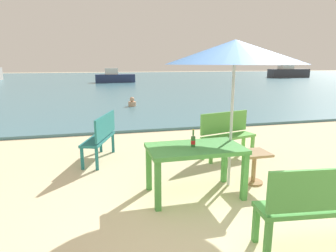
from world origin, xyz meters
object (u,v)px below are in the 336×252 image
bench_green_right (227,132)px  boat_cargo_ship (115,77)px  beer_bottle_amber (193,141)px  swimmer_person (132,103)px  boat_tanker (288,72)px  patio_umbrella (235,52)px  side_table_wood (254,163)px  picnic_table_green (195,154)px  bench_green_left (317,203)px  bench_teal_center (101,135)px

bench_green_right → boat_cargo_ship: size_ratio=0.33×
beer_bottle_amber → swimmer_person: size_ratio=0.65×
boat_tanker → boat_cargo_ship: size_ratio=1.40×
patio_umbrella → side_table_wood: bearing=-3.1°
picnic_table_green → patio_umbrella: patio_umbrella is taller
patio_umbrella → boat_cargo_ship: 24.52m
swimmer_person → bench_green_right: bearing=-81.2°
bench_green_left → boat_cargo_ship: 26.22m
swimmer_person → side_table_wood: bearing=-83.6°
bench_teal_center → swimmer_person: bearing=77.9°
bench_teal_center → boat_cargo_ship: bearing=85.6°
picnic_table_green → beer_bottle_amber: bearing=-173.5°
bench_teal_center → bench_green_left: same height
boat_cargo_ship → side_table_wood: bearing=-88.4°
beer_bottle_amber → boat_tanker: 36.48m
side_table_wood → bench_teal_center: size_ratio=0.43×
bench_green_right → side_table_wood: bearing=-96.4°
side_table_wood → swimmer_person: size_ratio=1.32×
boat_cargo_ship → bench_green_left: bearing=-89.2°
picnic_table_green → bench_teal_center: 2.36m
patio_umbrella → beer_bottle_amber: bearing=-164.1°
boat_cargo_ship → patio_umbrella: bearing=-89.4°
patio_umbrella → bench_green_right: size_ratio=1.84×
side_table_wood → bench_green_right: (0.16, 1.39, 0.19)m
picnic_table_green → bench_green_right: (1.25, 1.56, -0.11)m
bench_green_right → patio_umbrella: bearing=-113.4°
boat_tanker → beer_bottle_amber: bearing=-128.3°
patio_umbrella → swimmer_person: 8.78m
side_table_wood → bench_green_right: size_ratio=0.43×
bench_green_right → picnic_table_green: bearing=-128.7°
bench_green_left → patio_umbrella: bearing=94.4°
beer_bottle_amber → boat_cargo_ship: boat_cargo_ship is taller
patio_umbrella → side_table_wood: 1.82m
picnic_table_green → bench_teal_center: bearing=124.0°
picnic_table_green → bench_teal_center: (-1.32, 1.95, -0.11)m
swimmer_person → boat_cargo_ship: bearing=89.0°
patio_umbrella → boat_tanker: (21.91, 28.43, -1.35)m
bench_teal_center → swimmer_person: bench_teal_center is taller
bench_teal_center → boat_tanker: boat_tanker is taller
bench_green_left → boat_cargo_ship: bearing=90.8°
beer_bottle_amber → bench_green_right: size_ratio=0.21×
bench_green_left → swimmer_person: bearing=93.6°
picnic_table_green → boat_tanker: (22.57, 28.63, 0.12)m
beer_bottle_amber → bench_green_left: (0.83, -1.55, -0.31)m
bench_teal_center → boat_tanker: 35.81m
patio_umbrella → bench_teal_center: 3.08m
bench_green_left → bench_green_right: bearing=81.7°
patio_umbrella → boat_cargo_ship: (-0.24, 24.47, -1.55)m
patio_umbrella → bench_green_right: (0.59, 1.36, -1.58)m
side_table_wood → bench_green_left: bench_green_left is taller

